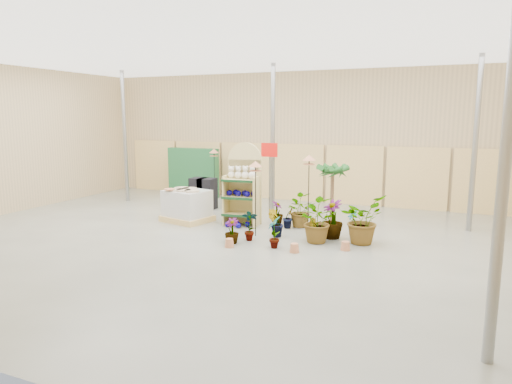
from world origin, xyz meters
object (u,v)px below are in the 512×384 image
display_shelf (244,187)px  potted_plant_2 (315,221)px  pallet_stack (187,206)px  bird_table_front (255,167)px

display_shelf → potted_plant_2: bearing=-29.9°
display_shelf → potted_plant_2: size_ratio=2.18×
display_shelf → potted_plant_2: 2.59m
pallet_stack → bird_table_front: bearing=-3.3°
pallet_stack → bird_table_front: 2.86m
display_shelf → pallet_stack: display_shelf is taller
potted_plant_2 → pallet_stack: bearing=169.8°
display_shelf → pallet_stack: 1.76m
bird_table_front → potted_plant_2: 1.96m
display_shelf → pallet_stack: bearing=-175.6°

